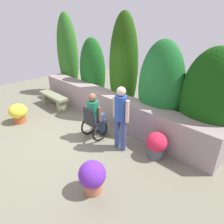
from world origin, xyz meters
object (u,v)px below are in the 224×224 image
at_px(flower_pot_red_accent, 18,113).
at_px(stone_bench, 54,99).
at_px(person_standing_companion, 121,115).
at_px(flower_pot_purple_near, 156,145).
at_px(person_in_wheelchair, 95,117).
at_px(flower_pot_terracotta_by_wall, 92,177).

bearing_deg(flower_pot_red_accent, stone_bench, 100.98).
height_order(stone_bench, person_standing_companion, person_standing_companion).
bearing_deg(flower_pot_purple_near, person_standing_companion, -157.67).
distance_m(person_in_wheelchair, flower_pot_terracotta_by_wall, 1.97).
bearing_deg(flower_pot_red_accent, person_in_wheelchair, 25.58).
bearing_deg(flower_pot_terracotta_by_wall, flower_pot_purple_near, 80.95).
relative_size(person_standing_companion, flower_pot_terracotta_by_wall, 2.46).
height_order(person_standing_companion, flower_pot_purple_near, person_standing_companion).
distance_m(person_standing_companion, flower_pot_terracotta_by_wall, 1.63).
height_order(flower_pot_purple_near, flower_pot_red_accent, flower_pot_purple_near).
relative_size(flower_pot_purple_near, flower_pot_terracotta_by_wall, 0.97).
relative_size(person_standing_companion, flower_pot_purple_near, 2.54).
xyz_separation_m(stone_bench, person_in_wheelchair, (2.69, -0.26, 0.29)).
xyz_separation_m(stone_bench, person_standing_companion, (3.56, -0.18, 0.64)).
bearing_deg(person_standing_companion, stone_bench, 169.89).
distance_m(person_in_wheelchair, flower_pot_purple_near, 1.79).
xyz_separation_m(stone_bench, flower_pot_purple_near, (4.41, 0.17, 0.02)).
bearing_deg(person_standing_companion, flower_pot_purple_near, 15.14).
bearing_deg(stone_bench, person_standing_companion, -7.49).
bearing_deg(person_standing_companion, flower_pot_terracotta_by_wall, -75.18).
bearing_deg(flower_pot_purple_near, flower_pot_terracotta_by_wall, -99.05).
bearing_deg(stone_bench, flower_pot_terracotta_by_wall, -25.60).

